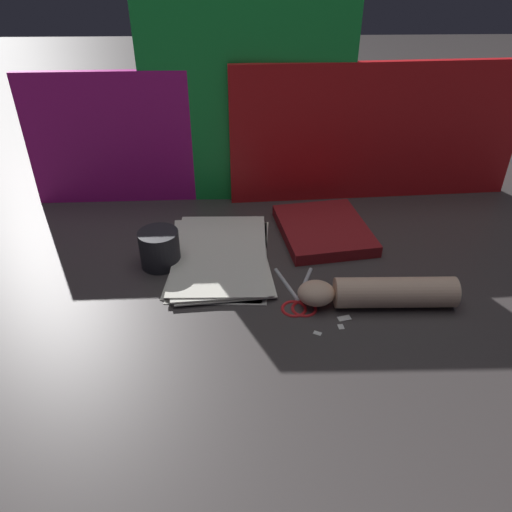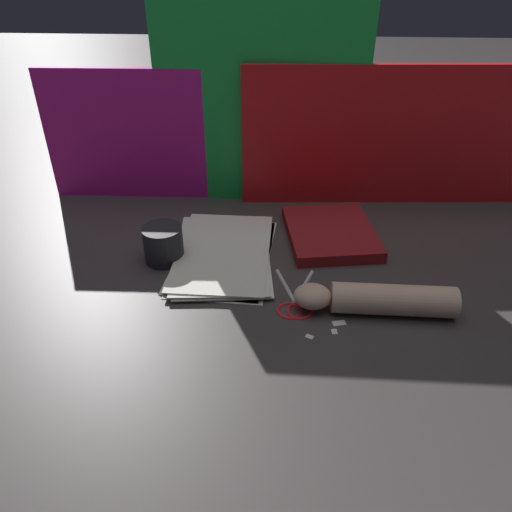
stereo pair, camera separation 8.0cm
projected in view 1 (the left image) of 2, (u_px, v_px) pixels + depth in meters
ground_plane at (268, 280)px, 1.13m from camera, size 6.00×6.00×0.00m
backdrop_panel_left at (157, 139)px, 1.36m from camera, size 0.70×0.03×0.36m
backdrop_panel_center at (247, 105)px, 1.32m from camera, size 0.56×0.03×0.55m
backdrop_panel_right at (377, 134)px, 1.37m from camera, size 0.81×0.07×0.38m
paper_stack at (220, 255)px, 1.19m from camera, size 0.25×0.38×0.02m
book_closed at (324, 230)px, 1.28m from camera, size 0.25×0.29×0.03m
scissors at (298, 299)px, 1.06m from camera, size 0.09×0.18×0.01m
hand_forearm at (380, 293)px, 1.04m from camera, size 0.33×0.07×0.06m
paper_scrap_near at (317, 333)px, 0.98m from camera, size 0.02×0.02×0.00m
paper_scrap_mid at (344, 318)px, 1.02m from camera, size 0.03×0.02×0.00m
paper_scrap_far at (341, 327)px, 0.99m from camera, size 0.01×0.02×0.00m
mug at (160, 249)px, 1.16m from camera, size 0.09×0.09×0.09m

